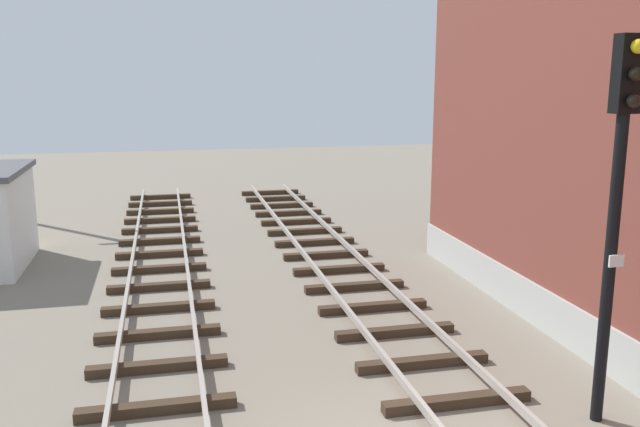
% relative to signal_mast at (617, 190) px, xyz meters
% --- Properties ---
extents(signal_mast, '(0.36, 0.40, 5.81)m').
position_rel_signal_mast_xyz_m(signal_mast, '(0.00, 0.00, 0.00)').
color(signal_mast, black).
rests_on(signal_mast, ground).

